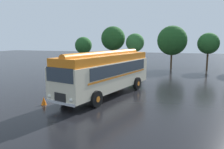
# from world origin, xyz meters

# --- Properties ---
(ground_plane) EXTENTS (120.00, 120.00, 0.00)m
(ground_plane) POSITION_xyz_m (0.00, 0.00, 0.00)
(ground_plane) COLOR black
(vintage_bus) EXTENTS (4.98, 10.38, 3.49)m
(vintage_bus) POSITION_xyz_m (0.77, 0.54, 1.89)
(vintage_bus) COLOR beige
(vintage_bus) RESTS_ON ground
(car_near_left) EXTENTS (2.41, 4.40, 1.66)m
(car_near_left) POSITION_xyz_m (-2.57, 13.47, 0.85)
(car_near_left) COLOR maroon
(car_near_left) RESTS_ON ground
(car_mid_left) EXTENTS (2.03, 4.24, 1.66)m
(car_mid_left) POSITION_xyz_m (0.67, 13.60, 0.85)
(car_mid_left) COLOR silver
(car_mid_left) RESTS_ON ground
(box_van) EXTENTS (2.45, 5.82, 2.50)m
(box_van) POSITION_xyz_m (-5.23, 12.70, 1.36)
(box_van) COLOR #B2B7BC
(box_van) RESTS_ON ground
(tree_far_left) EXTENTS (2.89, 2.89, 4.83)m
(tree_far_left) POSITION_xyz_m (-9.59, 18.79, 3.35)
(tree_far_left) COLOR #4C3823
(tree_far_left) RESTS_ON ground
(tree_left_of_centre) EXTENTS (3.93, 3.93, 6.52)m
(tree_left_of_centre) POSITION_xyz_m (-4.42, 19.05, 4.52)
(tree_left_of_centre) COLOR #4C3823
(tree_left_of_centre) RESTS_ON ground
(tree_centre) EXTENTS (2.89, 2.89, 5.33)m
(tree_centre) POSITION_xyz_m (-0.56, 18.67, 3.88)
(tree_centre) COLOR #4C3823
(tree_centre) RESTS_ON ground
(tree_right_of_centre) EXTENTS (4.43, 4.43, 6.45)m
(tree_right_of_centre) POSITION_xyz_m (4.95, 18.84, 4.23)
(tree_right_of_centre) COLOR #4C3823
(tree_right_of_centre) RESTS_ON ground
(tree_far_right) EXTENTS (2.97, 2.97, 5.32)m
(tree_far_right) POSITION_xyz_m (9.88, 18.12, 3.80)
(tree_far_right) COLOR #4C3823
(tree_far_right) RESTS_ON ground
(traffic_cone) EXTENTS (0.36, 0.36, 0.55)m
(traffic_cone) POSITION_xyz_m (-2.35, -3.35, 0.28)
(traffic_cone) COLOR orange
(traffic_cone) RESTS_ON ground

